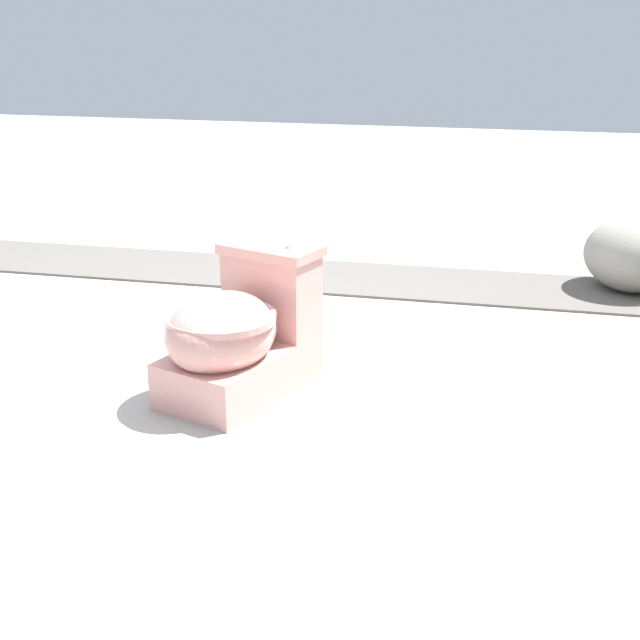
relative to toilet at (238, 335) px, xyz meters
name	(u,v)px	position (x,y,z in m)	size (l,w,h in m)	color
ground_plane	(224,369)	(-0.18, -0.12, -0.22)	(14.00, 14.00, 0.00)	#A8A59E
gravel_strip	(396,281)	(-1.44, 0.38, -0.21)	(0.56, 8.00, 0.01)	#605B56
toilet	(238,335)	(0.00, 0.00, 0.00)	(0.72, 0.56, 0.52)	#E09E93
boulder_far	(635,254)	(-1.56, 1.53, -0.04)	(0.49, 0.48, 0.37)	gray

